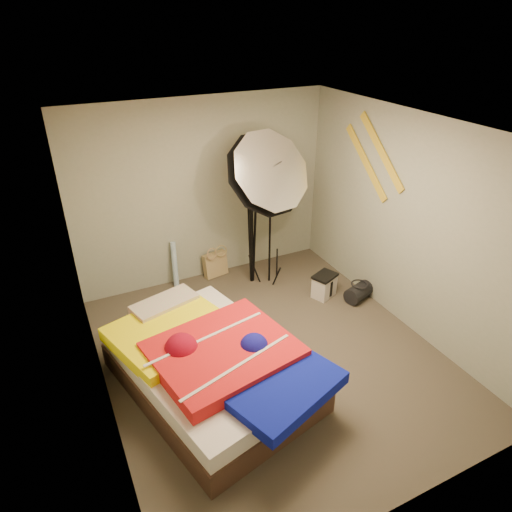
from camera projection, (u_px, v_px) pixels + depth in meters
floor at (271, 355)px, 5.12m from camera, size 4.00×4.00×0.00m
ceiling at (276, 131)px, 3.91m from camera, size 4.00×4.00×0.00m
wall_back at (203, 193)px, 6.09m from camera, size 3.50×0.00×3.50m
wall_front at (419, 392)px, 2.94m from camera, size 3.50×0.00×3.50m
wall_left at (90, 302)px, 3.84m from camera, size 0.00×4.00×4.00m
wall_right at (409, 225)px, 5.19m from camera, size 0.00×4.00×4.00m
tote_bag at (215, 264)px, 6.56m from camera, size 0.37×0.21×0.36m
wrapping_roll at (175, 265)px, 6.26m from camera, size 0.12×0.20×0.65m
camera_case at (324, 286)px, 6.09m from camera, size 0.36×0.32×0.30m
duffel_bag at (358, 293)px, 6.03m from camera, size 0.42×0.33×0.22m
wall_stripe_upper at (381, 152)px, 5.32m from camera, size 0.02×0.91×0.78m
wall_stripe_lower at (366, 162)px, 5.61m from camera, size 0.02×0.91×0.78m
bed at (212, 364)px, 4.55m from camera, size 1.94×2.42×0.60m
photo_umbrella at (265, 175)px, 5.53m from camera, size 1.29×0.87×2.29m
camera_tripod at (252, 232)px, 6.14m from camera, size 0.09×0.09×1.34m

